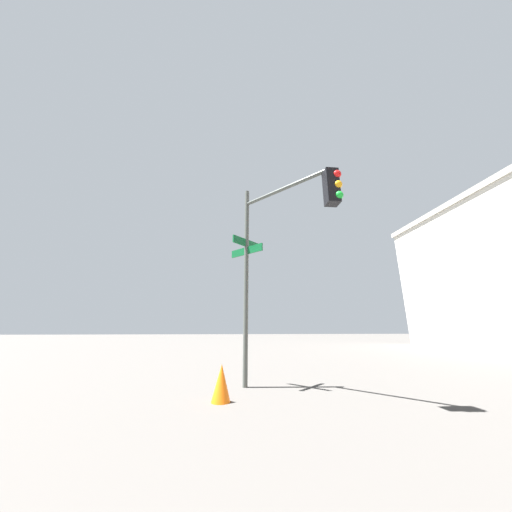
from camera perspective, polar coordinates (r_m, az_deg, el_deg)
The scene contains 2 objects.
traffic_signal_near at distance 6.13m, azimuth 6.06°, elevation 5.56°, with size 2.44×2.28×5.08m.
traffic_cone at distance 5.37m, azimuth -7.83°, elevation -26.45°, with size 0.36×0.36×0.66m, color orange.
Camera 1 is at (-0.94, -7.67, 1.32)m, focal length 17.75 mm.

